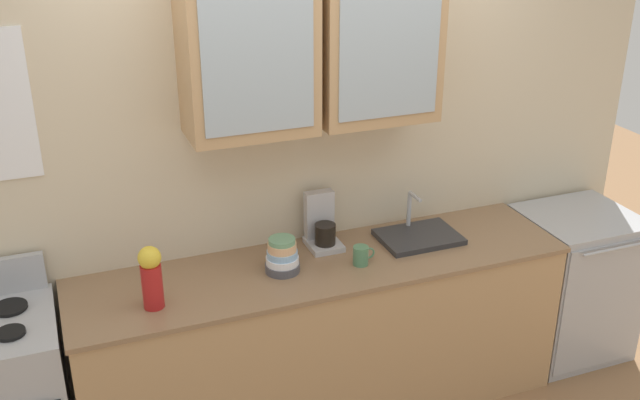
{
  "coord_description": "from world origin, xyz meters",
  "views": [
    {
      "loc": [
        -1.22,
        -3.1,
        2.72
      ],
      "look_at": [
        -0.02,
        0.0,
        1.25
      ],
      "focal_mm": 41.97,
      "sensor_mm": 36.0,
      "label": 1
    }
  ],
  "objects": [
    {
      "name": "bowl_stack",
      "position": [
        -0.22,
        -0.0,
        0.98
      ],
      "size": [
        0.17,
        0.17,
        0.18
      ],
      "color": "#4C4C54",
      "rests_on": "counter"
    },
    {
      "name": "dishwasher",
      "position": [
        1.6,
        -0.0,
        0.45
      ],
      "size": [
        0.63,
        0.62,
        0.9
      ],
      "color": "#ADAFB5",
      "rests_on": "ground_plane"
    },
    {
      "name": "counter",
      "position": [
        0.0,
        0.0,
        0.45
      ],
      "size": [
        2.55,
        0.63,
        0.9
      ],
      "color": "tan",
      "rests_on": "ground_plane"
    },
    {
      "name": "cup_near_sink",
      "position": [
        0.17,
        -0.08,
        0.95
      ],
      "size": [
        0.12,
        0.08,
        0.1
      ],
      "color": "#4C7F59",
      "rests_on": "counter"
    },
    {
      "name": "coffee_maker",
      "position": [
        0.07,
        0.2,
        1.0
      ],
      "size": [
        0.17,
        0.2,
        0.29
      ],
      "color": "#B7B7BC",
      "rests_on": "counter"
    },
    {
      "name": "sink_faucet",
      "position": [
        0.57,
        0.07,
        0.92
      ],
      "size": [
        0.42,
        0.31,
        0.24
      ],
      "color": "#2D2D30",
      "rests_on": "counter"
    },
    {
      "name": "back_wall_unit",
      "position": [
        -0.01,
        0.32,
        1.55
      ],
      "size": [
        4.06,
        0.44,
        2.86
      ],
      "color": "beige",
      "rests_on": "ground_plane"
    },
    {
      "name": "vase",
      "position": [
        -0.87,
        -0.1,
        1.06
      ],
      "size": [
        0.1,
        0.1,
        0.3
      ],
      "color": "#B21E1E",
      "rests_on": "counter"
    }
  ]
}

